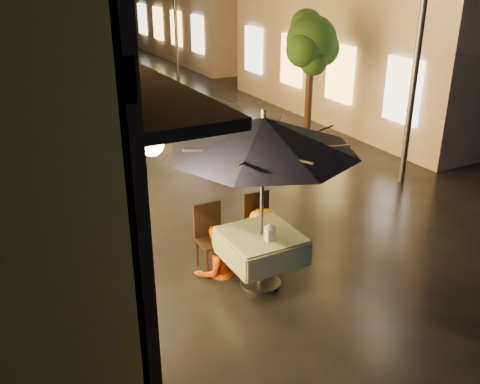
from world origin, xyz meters
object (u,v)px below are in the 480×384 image
table_lantern (270,231)px  bicycle_0 (95,176)px  person_orange (216,228)px  person_yellow (264,212)px  streetlamp_near (420,32)px  cafe_table (261,246)px  patio_umbrella (263,134)px

table_lantern → bicycle_0: 4.38m
person_orange → table_lantern: bearing=112.3°
table_lantern → person_orange: 0.89m
person_orange → person_yellow: size_ratio=0.92×
streetlamp_near → table_lantern: size_ratio=16.92×
person_yellow → person_orange: bearing=1.6°
person_orange → person_yellow: bearing=176.6°
cafe_table → person_orange: size_ratio=0.69×
streetlamp_near → table_lantern: bearing=-154.2°
streetlamp_near → bicycle_0: size_ratio=2.52×
table_lantern → person_yellow: size_ratio=0.16×
table_lantern → cafe_table: bearing=90.0°
streetlamp_near → person_orange: streetlamp_near is taller
person_orange → bicycle_0: size_ratio=0.85×
table_lantern → person_orange: (-0.41, 0.77, -0.20)m
cafe_table → person_orange: 0.70m
patio_umbrella → person_orange: patio_umbrella is taller
table_lantern → person_yellow: bearing=64.5°
patio_umbrella → person_yellow: (0.38, 0.58, -1.37)m
table_lantern → bicycle_0: table_lantern is taller
bicycle_0 → person_yellow: bearing=-143.8°
streetlamp_near → patio_umbrella: size_ratio=1.72×
patio_umbrella → person_orange: (-0.41, 0.55, -1.43)m
cafe_table → patio_umbrella: bearing=-90.0°
person_yellow → bicycle_0: 3.77m
streetlamp_near → cafe_table: bearing=-156.6°
person_yellow → table_lantern: bearing=64.0°
person_orange → bicycle_0: person_orange is taller
person_orange → cafe_table: bearing=120.8°
person_yellow → bicycle_0: size_ratio=0.92×
person_yellow → bicycle_0: bearing=-64.6°
streetlamp_near → bicycle_0: streetlamp_near is taller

